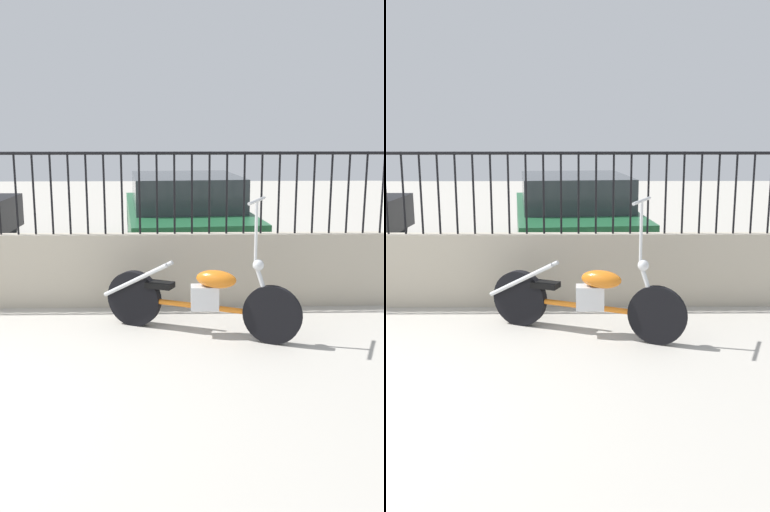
{
  "view_description": "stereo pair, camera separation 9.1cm",
  "coord_description": "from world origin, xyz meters",
  "views": [
    {
      "loc": [
        2.03,
        -3.75,
        2.02
      ],
      "look_at": [
        2.18,
        2.26,
        0.7
      ],
      "focal_mm": 40.0,
      "sensor_mm": 36.0,
      "label": 1
    },
    {
      "loc": [
        2.12,
        -3.75,
        2.02
      ],
      "look_at": [
        2.18,
        2.26,
        0.7
      ],
      "focal_mm": 40.0,
      "sensor_mm": 36.0,
      "label": 2
    }
  ],
  "objects": [
    {
      "name": "low_wall",
      "position": [
        0.0,
        2.75,
        0.43
      ],
      "size": [
        8.97,
        0.18,
        0.86
      ],
      "color": "#B2A893",
      "rests_on": "ground_plane"
    },
    {
      "name": "motorcycle_orange",
      "position": [
        2.17,
        1.79,
        0.38
      ],
      "size": [
        1.98,
        0.97,
        1.41
      ],
      "rotation": [
        0.0,
        0.0,
        -0.41
      ],
      "color": "black",
      "rests_on": "ground_plane"
    },
    {
      "name": "car_green",
      "position": [
        2.14,
        5.64,
        0.67
      ],
      "size": [
        2.28,
        4.53,
        1.33
      ],
      "rotation": [
        0.0,
        0.0,
        1.67
      ],
      "color": "black",
      "rests_on": "ground_plane"
    }
  ]
}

